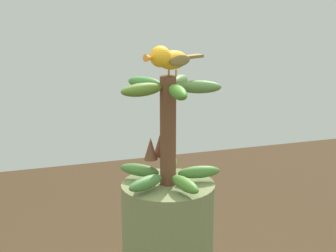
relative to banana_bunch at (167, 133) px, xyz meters
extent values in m
cylinder|color=brown|center=(0.00, 0.00, 0.00)|extent=(0.04, 0.04, 0.29)
ellipsoid|color=#3E6F24|center=(-0.08, 0.04, -0.12)|extent=(0.12, 0.08, 0.03)
ellipsoid|color=#457432|center=(-0.05, -0.06, -0.12)|extent=(0.10, 0.11, 0.03)
ellipsoid|color=#417335|center=(0.05, -0.07, -0.12)|extent=(0.09, 0.12, 0.03)
ellipsoid|color=#497C2B|center=(0.09, 0.02, -0.12)|extent=(0.12, 0.06, 0.03)
ellipsoid|color=#42742E|center=(0.01, 0.09, -0.12)|extent=(0.04, 0.12, 0.03)
ellipsoid|color=#4C7137|center=(-0.06, 0.05, 0.12)|extent=(0.11, 0.10, 0.03)
ellipsoid|color=#3E7832|center=(-0.06, -0.04, 0.12)|extent=(0.12, 0.09, 0.03)
ellipsoid|color=#4F7025|center=(0.02, -0.07, 0.12)|extent=(0.06, 0.12, 0.03)
ellipsoid|color=#3F7925|center=(0.08, 0.00, 0.12)|extent=(0.12, 0.04, 0.03)
ellipsoid|color=#4D7437|center=(0.03, 0.07, 0.12)|extent=(0.07, 0.12, 0.03)
cone|color=brown|center=(-0.02, -0.04, -0.05)|extent=(0.04, 0.04, 0.06)
cone|color=brown|center=(-0.04, -0.01, -0.05)|extent=(0.04, 0.04, 0.06)
cylinder|color=#C68933|center=(-0.01, 0.01, 0.16)|extent=(0.00, 0.01, 0.02)
cylinder|color=#C68933|center=(0.01, 0.02, 0.16)|extent=(0.01, 0.00, 0.02)
ellipsoid|color=orange|center=(0.00, 0.01, 0.19)|extent=(0.08, 0.10, 0.05)
ellipsoid|color=brown|center=(-0.02, 0.01, 0.19)|extent=(0.04, 0.07, 0.03)
ellipsoid|color=brown|center=(0.02, 0.03, 0.19)|extent=(0.04, 0.07, 0.03)
cube|color=brown|center=(-0.03, 0.08, 0.19)|extent=(0.05, 0.06, 0.01)
sphere|color=gold|center=(0.02, -0.02, 0.20)|extent=(0.05, 0.05, 0.05)
sphere|color=black|center=(0.04, -0.02, 0.21)|extent=(0.01, 0.01, 0.01)
cone|color=orange|center=(0.03, -0.05, 0.20)|extent=(0.03, 0.03, 0.02)
camera|label=1|loc=(1.29, -0.41, 0.38)|focal=57.34mm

